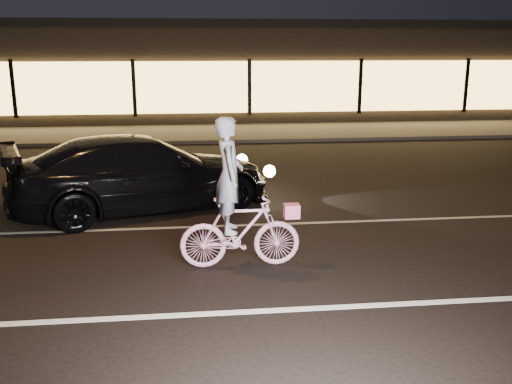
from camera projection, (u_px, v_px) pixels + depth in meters
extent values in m
plane|color=black|center=(347.00, 262.00, 8.68)|extent=(90.00, 90.00, 0.00)
cube|color=silver|center=(379.00, 305.00, 7.24)|extent=(60.00, 0.12, 0.01)
cube|color=gray|center=(319.00, 223.00, 10.61)|extent=(60.00, 0.10, 0.01)
cube|color=#383533|center=(255.00, 133.00, 21.18)|extent=(30.00, 4.00, 0.12)
cube|color=black|center=(240.00, 72.00, 26.47)|extent=(25.00, 8.00, 4.00)
cube|color=black|center=(240.00, 26.00, 25.95)|extent=(25.40, 8.40, 0.30)
cube|color=#F3B855|center=(249.00, 87.00, 22.62)|extent=(23.00, 0.15, 2.00)
cube|color=black|center=(13.00, 89.00, 21.57)|extent=(0.15, 0.08, 2.20)
cube|color=black|center=(134.00, 88.00, 22.06)|extent=(0.15, 0.08, 2.20)
cube|color=black|center=(249.00, 87.00, 22.54)|extent=(0.15, 0.08, 2.20)
cube|color=black|center=(360.00, 86.00, 23.03)|extent=(0.15, 0.08, 2.20)
cube|color=black|center=(466.00, 85.00, 23.52)|extent=(0.15, 0.08, 2.20)
imported|color=#E0478A|center=(240.00, 232.00, 8.39)|extent=(1.78, 0.50, 1.07)
imported|color=white|center=(229.00, 175.00, 8.15)|extent=(0.40, 0.61, 1.69)
cube|color=#FD4489|center=(292.00, 211.00, 8.39)|extent=(0.22, 0.18, 0.20)
imported|color=black|center=(142.00, 173.00, 11.28)|extent=(5.57, 3.70, 1.50)
sphere|color=#FFF2BF|center=(242.00, 160.00, 12.95)|extent=(0.25, 0.25, 0.25)
sphere|color=#FFF2BF|center=(269.00, 171.00, 11.75)|extent=(0.25, 0.25, 0.25)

